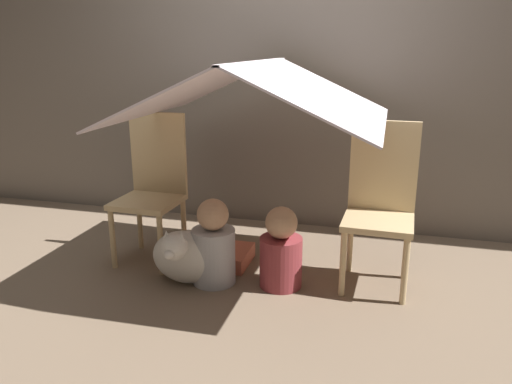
{
  "coord_description": "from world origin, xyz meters",
  "views": [
    {
      "loc": [
        0.76,
        -2.67,
        1.4
      ],
      "look_at": [
        0.0,
        0.17,
        0.54
      ],
      "focal_mm": 35.0,
      "sensor_mm": 36.0,
      "label": 1
    }
  ],
  "objects_px": {
    "chair_right": "(380,201)",
    "dog": "(185,256)",
    "person_front": "(214,247)",
    "person_second": "(281,252)",
    "chair_left": "(153,184)"
  },
  "relations": [
    {
      "from": "chair_right",
      "to": "person_front",
      "type": "distance_m",
      "value": 1.04
    },
    {
      "from": "person_second",
      "to": "dog",
      "type": "distance_m",
      "value": 0.58
    },
    {
      "from": "chair_right",
      "to": "person_second",
      "type": "distance_m",
      "value": 0.67
    },
    {
      "from": "person_second",
      "to": "chair_left",
      "type": "bearing_deg",
      "value": 166.63
    },
    {
      "from": "person_front",
      "to": "dog",
      "type": "height_order",
      "value": "person_front"
    },
    {
      "from": "person_second",
      "to": "dog",
      "type": "height_order",
      "value": "person_second"
    },
    {
      "from": "chair_right",
      "to": "dog",
      "type": "distance_m",
      "value": 1.22
    },
    {
      "from": "chair_left",
      "to": "dog",
      "type": "xyz_separation_m",
      "value": [
        0.36,
        -0.35,
        -0.34
      ]
    },
    {
      "from": "chair_right",
      "to": "dog",
      "type": "xyz_separation_m",
      "value": [
        -1.12,
        -0.35,
        -0.34
      ]
    },
    {
      "from": "person_front",
      "to": "dog",
      "type": "xyz_separation_m",
      "value": [
        -0.16,
        -0.07,
        -0.05
      ]
    },
    {
      "from": "person_front",
      "to": "dog",
      "type": "distance_m",
      "value": 0.18
    },
    {
      "from": "chair_left",
      "to": "person_front",
      "type": "distance_m",
      "value": 0.66
    },
    {
      "from": "person_front",
      "to": "chair_right",
      "type": "bearing_deg",
      "value": 16.2
    },
    {
      "from": "person_front",
      "to": "chair_left",
      "type": "bearing_deg",
      "value": 151.98
    },
    {
      "from": "person_front",
      "to": "person_second",
      "type": "bearing_deg",
      "value": 8.07
    }
  ]
}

